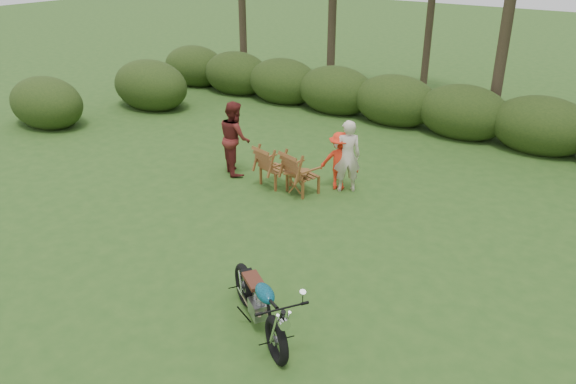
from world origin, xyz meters
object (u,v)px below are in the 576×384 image
Objects in this scene: side_table at (296,182)px; adult_a at (345,190)px; motorcycle at (260,326)px; child at (338,188)px; lawn_chair_left at (276,185)px; adult_b at (236,172)px; cup at (294,169)px; lawn_chair_right at (303,192)px.

side_table is 0.33× the size of adult_a.
motorcycle is 4.89m from adult_a.
child reaches higher than motorcycle.
adult_a reaches higher than lawn_chair_left.
lawn_chair_left is at bearing -147.65° from adult_b.
cup reaches higher than side_table.
cup is at bearing -179.84° from lawn_chair_left.
cup reaches higher than lawn_chair_right.
motorcycle is at bearing 87.08° from child.
motorcycle is 1.49× the size of child.
lawn_chair_right is at bearing 53.84° from side_table.
cup reaches higher than motorcycle.
lawn_chair_left is 0.55× the size of adult_b.
child reaches higher than lawn_chair_left.
cup is at bearing 30.47° from child.
lawn_chair_right is 6.94× the size of cup.
child is at bearing 51.45° from side_table.
child is (-0.18, 0.00, 0.00)m from adult_a.
child is at bearing -113.41° from lawn_chair_right.
adult_b reaches higher than cup.
motorcycle reaches higher than lawn_chair_right.
lawn_chair_left is (-2.75, 4.05, 0.00)m from motorcycle.
child is at bearing -138.28° from lawn_chair_left.
lawn_chair_right is 0.61× the size of adult_a.
side_table is 0.31m from cup.
motorcycle is 4.90m from lawn_chair_left.
lawn_chair_right is at bearing 149.07° from motorcycle.
cup is at bearing -127.38° from side_table.
motorcycle is at bearing 66.96° from adult_a.
motorcycle is 13.78× the size of cup.
lawn_chair_right is 0.57× the size of adult_b.
cup is 1.26m from adult_a.
adult_b reaches higher than child.
child is at bearing 51.51° from cup.
cup is (-0.12, -0.16, 0.57)m from lawn_chair_right.
adult_a is 0.18m from child.
motorcycle is 4.50m from side_table.
cup is 1.16m from child.
motorcycle is 4.56m from lawn_chair_right.
adult_b is (-1.76, 0.19, -0.57)m from cup.
adult_b is (-1.18, 0.05, 0.00)m from lawn_chair_left.
adult_b is (-1.80, 0.15, -0.26)m from side_table.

